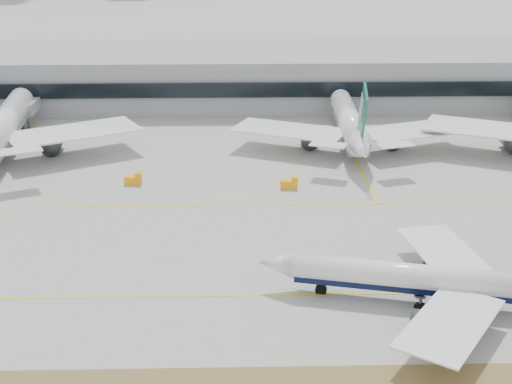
{
  "coord_description": "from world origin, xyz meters",
  "views": [
    {
      "loc": [
        6.58,
        -97.86,
        52.84
      ],
      "look_at": [
        9.5,
        18.0,
        7.5
      ],
      "focal_mm": 50.0,
      "sensor_mm": 36.0,
      "label": 1
    }
  ],
  "objects_px": {
    "widebody_cathay": "(350,124)",
    "terminal": "(216,75)",
    "taxiing_airliner": "(427,280)",
    "widebody_eva": "(3,128)"
  },
  "relations": [
    {
      "from": "widebody_cathay",
      "to": "terminal",
      "type": "xyz_separation_m",
      "value": [
        -33.44,
        47.35,
        1.98
      ]
    },
    {
      "from": "taxiing_airliner",
      "to": "widebody_eva",
      "type": "height_order",
      "value": "widebody_eva"
    },
    {
      "from": "taxiing_airliner",
      "to": "terminal",
      "type": "relative_size",
      "value": 0.17
    },
    {
      "from": "taxiing_airliner",
      "to": "widebody_eva",
      "type": "distance_m",
      "value": 109.43
    },
    {
      "from": "terminal",
      "to": "widebody_eva",
      "type": "bearing_deg",
      "value": -133.84
    },
    {
      "from": "widebody_eva",
      "to": "widebody_cathay",
      "type": "relative_size",
      "value": 1.12
    },
    {
      "from": "widebody_eva",
      "to": "widebody_cathay",
      "type": "xyz_separation_m",
      "value": [
        82.02,
        3.25,
        -0.67
      ]
    },
    {
      "from": "widebody_cathay",
      "to": "terminal",
      "type": "bearing_deg",
      "value": 37.18
    },
    {
      "from": "widebody_eva",
      "to": "terminal",
      "type": "bearing_deg",
      "value": -50.11
    },
    {
      "from": "widebody_cathay",
      "to": "terminal",
      "type": "height_order",
      "value": "widebody_cathay"
    }
  ]
}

